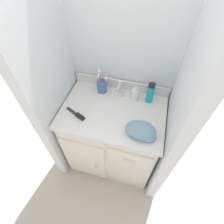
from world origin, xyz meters
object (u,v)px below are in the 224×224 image
hairbrush (78,115)px  hand_towel (142,131)px  toothbrush_cup (102,86)px  soap_dispenser (135,95)px  shaving_cream_can (150,93)px

hairbrush → hand_towel: bearing=20.4°
toothbrush_cup → hairbrush: toothbrush_cup is taller
toothbrush_cup → hairbrush: (-0.10, -0.32, -0.05)m
soap_dispenser → hairbrush: soap_dispenser is taller
soap_dispenser → shaving_cream_can: bearing=5.8°
hairbrush → toothbrush_cup: bearing=97.2°
soap_dispenser → hand_towel: soap_dispenser is taller
soap_dispenser → shaving_cream_can: shaving_cream_can is taller
shaving_cream_can → hand_towel: shaving_cream_can is taller
shaving_cream_can → hand_towel: size_ratio=0.84×
hairbrush → hand_towel: (0.51, -0.04, 0.03)m
hand_towel → soap_dispenser: bearing=109.1°
toothbrush_cup → hairbrush: 0.34m
shaving_cream_can → soap_dispenser: bearing=-174.2°
shaving_cream_can → hairbrush: shaving_cream_can is taller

